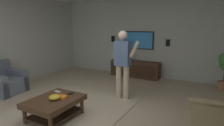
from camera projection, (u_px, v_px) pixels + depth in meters
ground_plane at (75, 117)px, 3.71m from camera, size 8.75×8.75×0.00m
wall_back_tv at (141, 38)px, 6.65m from camera, size 0.10×6.26×2.66m
area_rug at (63, 114)px, 3.83m from camera, size 2.94×2.22×0.01m
armchair at (4, 82)px, 5.02m from camera, size 0.90×0.90×0.82m
coffee_table at (55, 104)px, 3.60m from camera, size 1.00×0.80×0.40m
media_console at (135, 69)px, 6.60m from camera, size 0.45×1.70×0.55m
tv at (138, 40)px, 6.62m from camera, size 0.05×1.09×0.61m
person_standing at (123, 61)px, 4.51m from camera, size 0.53×0.53×1.64m
bowl at (55, 97)px, 3.53m from camera, size 0.21×0.21×0.09m
remote_white at (58, 92)px, 3.93m from camera, size 0.06×0.15×0.02m
remote_black at (70, 94)px, 3.80m from camera, size 0.15×0.11×0.02m
book at (61, 97)px, 3.63m from camera, size 0.21×0.25×0.04m
vase_round at (128, 57)px, 6.65m from camera, size 0.22×0.22×0.22m
wall_speaker_left at (168, 43)px, 6.17m from camera, size 0.06×0.12×0.22m
wall_speaker_right at (113, 39)px, 7.10m from camera, size 0.06×0.12×0.22m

